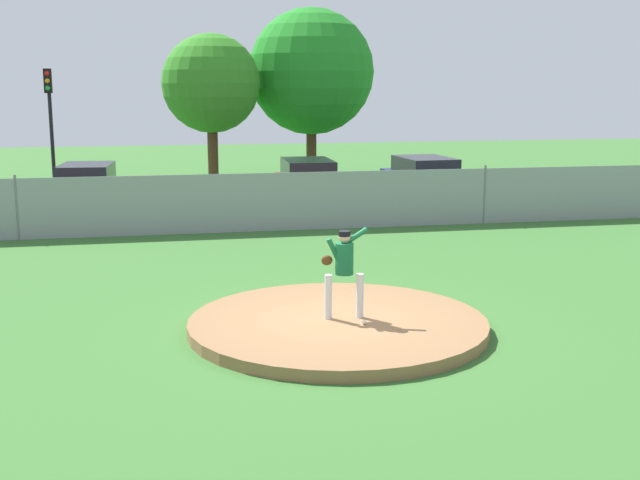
# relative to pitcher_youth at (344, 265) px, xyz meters

# --- Properties ---
(ground_plane) EXTENTS (80.00, 80.00, 0.00)m
(ground_plane) POSITION_rel_pitcher_youth_xyz_m (-0.11, 5.97, -1.17)
(ground_plane) COLOR #386B2D
(asphalt_strip) EXTENTS (44.00, 7.00, 0.01)m
(asphalt_strip) POSITION_rel_pitcher_youth_xyz_m (-0.11, 14.47, -1.17)
(asphalt_strip) COLOR #2B2B2D
(asphalt_strip) RESTS_ON ground_plane
(pitchers_mound) EXTENTS (5.27, 5.27, 0.21)m
(pitchers_mound) POSITION_rel_pitcher_youth_xyz_m (-0.11, -0.03, -1.07)
(pitchers_mound) COLOR olive
(pitchers_mound) RESTS_ON ground_plane
(pitcher_youth) EXTENTS (0.83, 0.32, 1.63)m
(pitcher_youth) POSITION_rel_pitcher_youth_xyz_m (0.00, 0.00, 0.00)
(pitcher_youth) COLOR silver
(pitcher_youth) RESTS_ON pitchers_mound
(baseball) EXTENTS (0.07, 0.07, 0.07)m
(baseball) POSITION_rel_pitcher_youth_xyz_m (0.27, -0.44, -0.93)
(baseball) COLOR white
(baseball) RESTS_ON pitchers_mound
(chainlink_fence) EXTENTS (34.63, 0.07, 1.83)m
(chainlink_fence) POSITION_rel_pitcher_youth_xyz_m (-0.11, 9.97, -0.31)
(chainlink_fence) COLOR gray
(chainlink_fence) RESTS_ON ground_plane
(parked_car_navy) EXTENTS (2.17, 4.76, 1.66)m
(parked_car_navy) POSITION_rel_pitcher_youth_xyz_m (6.52, 14.90, -0.38)
(parked_car_navy) COLOR #161E4C
(parked_car_navy) RESTS_ON ground_plane
(parked_car_red) EXTENTS (1.91, 4.65, 1.73)m
(parked_car_red) POSITION_rel_pitcher_youth_xyz_m (1.95, 13.98, -0.35)
(parked_car_red) COLOR #A81919
(parked_car_red) RESTS_ON ground_plane
(parked_car_burgundy) EXTENTS (2.08, 4.39, 1.70)m
(parked_car_burgundy) POSITION_rel_pitcher_youth_xyz_m (-5.47, 14.12, -0.37)
(parked_car_burgundy) COLOR maroon
(parked_car_burgundy) RESTS_ON ground_plane
(traffic_light_near) EXTENTS (0.28, 0.46, 4.87)m
(traffic_light_near) POSITION_rel_pitcher_youth_xyz_m (-7.06, 18.69, 2.15)
(traffic_light_near) COLOR black
(traffic_light_near) RESTS_ON ground_plane
(tree_slender_far) EXTENTS (4.13, 4.13, 6.40)m
(tree_slender_far) POSITION_rel_pitcher_youth_xyz_m (-0.84, 21.09, 3.14)
(tree_slender_far) COLOR #4C331E
(tree_slender_far) RESTS_ON ground_plane
(tree_bushy_near) EXTENTS (5.62, 5.62, 7.67)m
(tree_bushy_near) POSITION_rel_pitcher_youth_xyz_m (3.75, 22.78, 3.68)
(tree_bushy_near) COLOR #4C331E
(tree_bushy_near) RESTS_ON ground_plane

